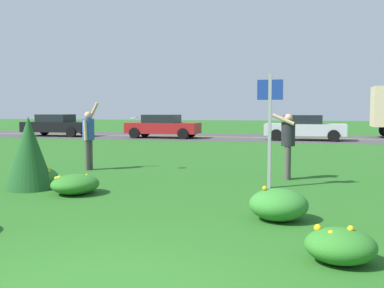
# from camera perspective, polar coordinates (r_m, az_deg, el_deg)

# --- Properties ---
(ground_plane) EXTENTS (120.00, 120.00, 0.00)m
(ground_plane) POSITION_cam_1_polar(r_m,az_deg,el_deg) (16.28, 8.03, -1.82)
(ground_plane) COLOR #26601E
(highway_strip) EXTENTS (120.00, 8.38, 0.01)m
(highway_strip) POSITION_cam_1_polar(r_m,az_deg,el_deg) (28.52, 11.06, 0.77)
(highway_strip) COLOR #424244
(highway_strip) RESTS_ON ground
(highway_center_stripe) EXTENTS (120.00, 0.16, 0.00)m
(highway_center_stripe) POSITION_cam_1_polar(r_m,az_deg,el_deg) (28.52, 11.06, 0.78)
(highway_center_stripe) COLOR yellow
(highway_center_stripe) RESTS_ON ground
(daylily_clump_mid_right) EXTENTS (0.92, 0.88, 0.54)m
(daylily_clump_mid_right) POSITION_cam_1_polar(r_m,az_deg,el_deg) (7.23, 10.93, -7.56)
(daylily_clump_mid_right) COLOR #337F2D
(daylily_clump_mid_right) RESTS_ON ground
(daylily_clump_mid_center) EXTENTS (0.96, 1.06, 0.41)m
(daylily_clump_mid_center) POSITION_cam_1_polar(r_m,az_deg,el_deg) (9.61, -14.61, -4.95)
(daylily_clump_mid_center) COLOR #2D7526
(daylily_clump_mid_center) RESTS_ON ground
(daylily_clump_mid_left) EXTENTS (0.80, 0.73, 0.44)m
(daylily_clump_mid_left) POSITION_cam_1_polar(r_m,az_deg,el_deg) (5.47, 18.31, -12.16)
(daylily_clump_mid_left) COLOR #2D7526
(daylily_clump_mid_left) RESTS_ON ground
(daylily_clump_near_camera) EXTENTS (0.74, 0.76, 0.46)m
(daylily_clump_near_camera) POSITION_cam_1_polar(r_m,az_deg,el_deg) (10.65, -18.56, -4.05)
(daylily_clump_near_camera) COLOR #337F2D
(daylily_clump_near_camera) RESTS_ON ground
(sign_post_near_path) EXTENTS (0.56, 0.10, 2.53)m
(sign_post_near_path) POSITION_cam_1_polar(r_m,az_deg,el_deg) (10.05, 9.84, 3.13)
(sign_post_near_path) COLOR #93969B
(sign_post_near_path) RESTS_ON ground
(evergreen_shrub_side) EXTENTS (1.05, 1.05, 1.60)m
(evergreen_shrub_side) POSITION_cam_1_polar(r_m,az_deg,el_deg) (10.43, -19.98, -1.06)
(evergreen_shrub_side) COLOR #1E5123
(evergreen_shrub_side) RESTS_ON ground
(person_thrower_blue_shirt) EXTENTS (0.42, 0.50, 1.97)m
(person_thrower_blue_shirt) POSITION_cam_1_polar(r_m,az_deg,el_deg) (13.31, -13.00, 1.16)
(person_thrower_blue_shirt) COLOR #2D4C9E
(person_thrower_blue_shirt) RESTS_ON ground
(person_catcher_dark_shirt) EXTENTS (0.56, 0.50, 1.65)m
(person_catcher_dark_shirt) POSITION_cam_1_polar(r_m,az_deg,el_deg) (11.42, 12.08, 0.48)
(person_catcher_dark_shirt) COLOR #232328
(person_catcher_dark_shirt) RESTS_ON ground
(frisbee_white) EXTENTS (0.23, 0.23, 0.08)m
(frisbee_white) POSITION_cam_1_polar(r_m,az_deg,el_deg) (12.87, -7.27, 3.32)
(frisbee_white) COLOR white
(car_black_leftmost) EXTENTS (4.50, 2.00, 1.45)m
(car_black_leftmost) POSITION_cam_1_polar(r_m,az_deg,el_deg) (31.22, -16.79, 2.32)
(car_black_leftmost) COLOR black
(car_black_leftmost) RESTS_ON ground
(car_red_center_left) EXTENTS (4.50, 2.00, 1.45)m
(car_red_center_left) POSITION_cam_1_polar(r_m,az_deg,el_deg) (28.03, -3.74, 2.29)
(car_red_center_left) COLOR maroon
(car_red_center_left) RESTS_ON ground
(car_silver_center_right) EXTENTS (4.50, 2.00, 1.45)m
(car_silver_center_right) POSITION_cam_1_polar(r_m,az_deg,el_deg) (26.54, 14.08, 2.05)
(car_silver_center_right) COLOR #B7BABF
(car_silver_center_right) RESTS_ON ground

